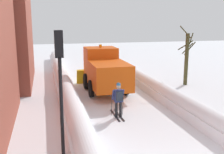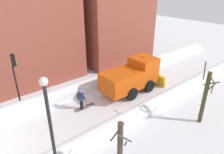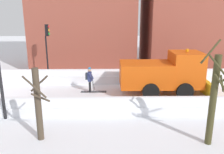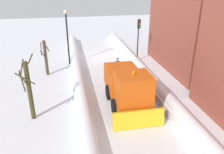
{
  "view_description": "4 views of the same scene",
  "coord_description": "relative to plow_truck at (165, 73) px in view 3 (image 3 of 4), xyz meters",
  "views": [
    {
      "loc": [
        -4.17,
        -6.65,
        4.86
      ],
      "look_at": [
        -0.32,
        8.71,
        1.52
      ],
      "focal_mm": 43.76,
      "sensor_mm": 36.0,
      "label": 1
    },
    {
      "loc": [
        11.2,
        -0.86,
        9.12
      ],
      "look_at": [
        -1.09,
        9.46,
        1.58
      ],
      "focal_mm": 32.65,
      "sensor_mm": 36.0,
      "label": 2
    },
    {
      "loc": [
        15.1,
        7.33,
        5.49
      ],
      "look_at": [
        -0.28,
        7.55,
        1.2
      ],
      "focal_mm": 37.77,
      "sensor_mm": 36.0,
      "label": 3
    },
    {
      "loc": [
        3.6,
        24.8,
        8.35
      ],
      "look_at": [
        0.37,
        8.69,
        1.16
      ],
      "focal_mm": 36.37,
      "sensor_mm": 36.0,
      "label": 4
    }
  ],
  "objects": [
    {
      "name": "skier",
      "position": [
        -0.44,
        -5.13,
        -0.48
      ],
      "size": [
        0.62,
        1.8,
        1.81
      ],
      "color": "black",
      "rests_on": "ground"
    },
    {
      "name": "snowbank_left",
      "position": [
        -2.7,
        -1.12,
        -0.98
      ],
      "size": [
        1.1,
        36.0,
        1.11
      ],
      "color": "white",
      "rests_on": "ground"
    },
    {
      "name": "snowbank_right",
      "position": [
        3.15,
        -1.12,
        -1.07
      ],
      "size": [
        1.1,
        36.0,
        0.96
      ],
      "color": "white",
      "rests_on": "ground"
    },
    {
      "name": "bare_tree_near",
      "position": [
        5.91,
        -6.82,
        0.21
      ],
      "size": [
        0.83,
        0.98,
        3.25
      ],
      "color": "#483B2D",
      "rests_on": "ground"
    },
    {
      "name": "plow_truck",
      "position": [
        0.0,
        0.0,
        0.0
      ],
      "size": [
        3.2,
        5.98,
        3.12
      ],
      "color": "#DB510F",
      "rests_on": "ground"
    },
    {
      "name": "ground_plane",
      "position": [
        0.22,
        -1.12,
        -1.48
      ],
      "size": [
        80.0,
        80.0,
        0.0
      ],
      "primitive_type": "plane",
      "color": "white"
    },
    {
      "name": "bare_tree_mid",
      "position": [
        6.38,
        0.49,
        0.6
      ],
      "size": [
        1.19,
        1.26,
        4.43
      ],
      "color": "#3E3B1F",
      "rests_on": "ground"
    },
    {
      "name": "traffic_light_pole",
      "position": [
        -3.46,
        -8.67,
        1.69
      ],
      "size": [
        0.28,
        0.42,
        4.52
      ],
      "color": "black",
      "rests_on": "ground"
    }
  ]
}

